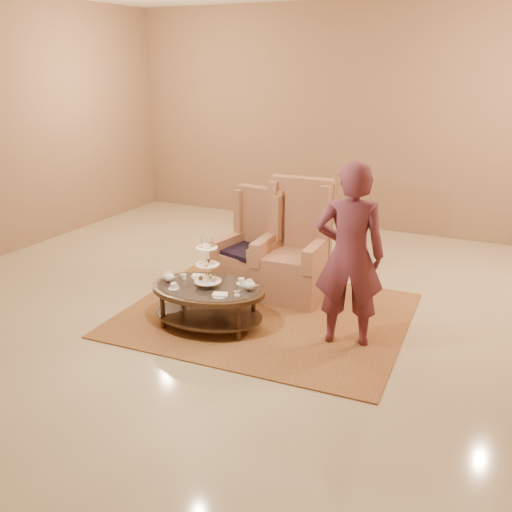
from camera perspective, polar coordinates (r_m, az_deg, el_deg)
The scene contains 8 objects.
ground at distance 6.17m, azimuth -1.39°, elevation -6.19°, with size 8.00×8.00×0.00m, color tan.
ceiling at distance 6.17m, azimuth -1.39°, elevation -6.19°, with size 8.00×8.00×0.02m, color silver.
wall_back at distance 9.35m, azimuth 10.21°, elevation 13.35°, with size 8.00×0.04×3.50m, color #946F50.
rug at distance 6.23m, azimuth 0.98°, elevation -5.86°, with size 3.08×2.61×0.02m.
tea_table at distance 5.85m, azimuth -4.81°, elevation -3.79°, with size 1.29×0.96×1.00m.
armchair_left at distance 6.83m, azimuth -0.35°, elevation 0.05°, with size 0.75×0.77×1.20m.
armchair_right at distance 6.62m, azimuth 3.86°, elevation -0.17°, with size 0.77×0.79×1.36m.
person at distance 5.38m, azimuth 9.34°, elevation 0.02°, with size 0.75×0.60×1.79m.
Camera 1 is at (2.59, -4.94, 2.63)m, focal length 40.00 mm.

